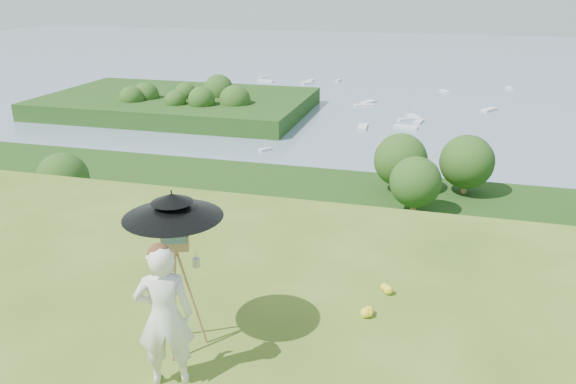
% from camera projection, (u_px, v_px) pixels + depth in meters
% --- Properties ---
extents(shoreline_tier, '(170.00, 28.00, 8.00)m').
position_uv_depth(shoreline_tier, '(400.00, 262.00, 85.52)').
color(shoreline_tier, '#71695A').
rests_on(shoreline_tier, bay_water).
extents(bay_water, '(700.00, 700.00, 0.00)m').
position_uv_depth(bay_water, '(432.00, 79.00, 233.95)').
color(bay_water, '#7691A8').
rests_on(bay_water, ground).
extents(peninsula, '(90.00, 60.00, 12.00)m').
position_uv_depth(peninsula, '(177.00, 95.00, 173.62)').
color(peninsula, '#1C390F').
rests_on(peninsula, bay_water).
extents(slope_trees, '(110.00, 50.00, 6.00)m').
position_uv_depth(slope_trees, '(378.00, 253.00, 41.98)').
color(slope_trees, '#204414').
rests_on(slope_trees, forest_slope).
extents(harbor_town, '(110.00, 22.00, 5.00)m').
position_uv_depth(harbor_town, '(403.00, 223.00, 83.24)').
color(harbor_town, white).
rests_on(harbor_town, shoreline_tier).
extents(moored_boats, '(140.00, 140.00, 0.70)m').
position_uv_depth(moored_boats, '(381.00, 118.00, 165.47)').
color(moored_boats, silver).
rests_on(moored_boats, bay_water).
extents(painter, '(0.70, 0.59, 1.63)m').
position_uv_depth(painter, '(165.00, 316.00, 5.83)').
color(painter, white).
rests_on(painter, ground).
extents(field_easel, '(0.77, 0.77, 1.58)m').
position_uv_depth(field_easel, '(179.00, 288.00, 6.41)').
color(field_easel, '#A76946').
rests_on(field_easel, ground).
extents(sun_umbrella, '(1.47, 1.47, 0.68)m').
position_uv_depth(sun_umbrella, '(173.00, 219.00, 6.14)').
color(sun_umbrella, black).
rests_on(sun_umbrella, field_easel).
extents(painter_cap, '(0.30, 0.32, 0.10)m').
position_uv_depth(painter_cap, '(159.00, 250.00, 5.56)').
color(painter_cap, '#C0696F').
rests_on(painter_cap, painter).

